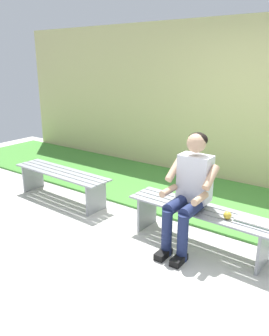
# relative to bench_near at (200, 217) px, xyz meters

# --- Properties ---
(ground_plane) EXTENTS (10.00, 7.00, 0.04)m
(ground_plane) POSITION_rel_bench_near_xyz_m (1.08, 1.00, -0.35)
(ground_plane) COLOR beige
(grass_strip) EXTENTS (9.00, 1.80, 0.03)m
(grass_strip) POSITION_rel_bench_near_xyz_m (1.08, -1.25, -0.31)
(grass_strip) COLOR #478C38
(grass_strip) RESTS_ON ground
(brick_wall) EXTENTS (9.50, 0.24, 2.59)m
(brick_wall) POSITION_rel_bench_near_xyz_m (0.50, -2.31, 0.97)
(brick_wall) COLOR #D1C684
(brick_wall) RESTS_ON ground
(bench_near) EXTENTS (1.64, 0.46, 0.43)m
(bench_near) POSITION_rel_bench_near_xyz_m (0.00, 0.00, 0.00)
(bench_near) COLOR gray
(bench_near) RESTS_ON ground
(bench_far) EXTENTS (1.63, 0.46, 0.43)m
(bench_far) POSITION_rel_bench_near_xyz_m (2.16, -0.00, -0.00)
(bench_far) COLOR gray
(bench_far) RESTS_ON ground
(person_seated) EXTENTS (0.50, 0.69, 1.24)m
(person_seated) POSITION_rel_bench_near_xyz_m (0.09, 0.10, 0.35)
(person_seated) COLOR silver
(person_seated) RESTS_ON ground
(apple) EXTENTS (0.08, 0.08, 0.08)m
(apple) POSITION_rel_bench_near_xyz_m (-0.32, 0.07, 0.14)
(apple) COLOR gold
(apple) RESTS_ON bench_near
(book_open) EXTENTS (0.42, 0.17, 0.02)m
(book_open) POSITION_rel_bench_near_xyz_m (-0.60, 0.00, 0.11)
(book_open) COLOR white
(book_open) RESTS_ON bench_near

